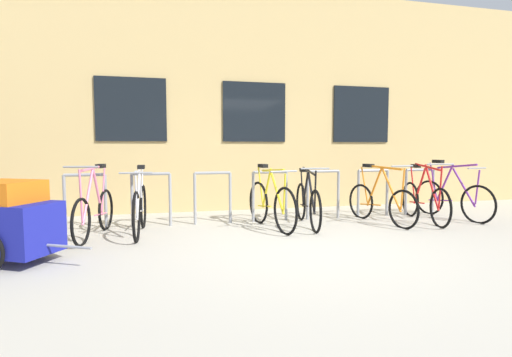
{
  "coord_description": "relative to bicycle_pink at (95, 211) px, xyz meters",
  "views": [
    {
      "loc": [
        -1.84,
        -4.56,
        1.28
      ],
      "look_at": [
        -0.35,
        1.6,
        0.78
      ],
      "focal_mm": 27.12,
      "sensor_mm": 36.0,
      "label": 1
    }
  ],
  "objects": [
    {
      "name": "bicycle_yellow",
      "position": [
        2.64,
        -0.0,
        0.01
      ],
      "size": [
        0.47,
        1.67,
        1.03
      ],
      "color": "black",
      "rests_on": "ground"
    },
    {
      "name": "ground_plane",
      "position": [
        2.81,
        -1.34,
        -0.37
      ],
      "size": [
        42.0,
        42.0,
        0.0
      ],
      "primitive_type": "plane",
      "color": "#B2ADA0"
    },
    {
      "name": "bike_rack",
      "position": [
        2.78,
        0.56,
        0.17
      ],
      "size": [
        6.65,
        0.05,
        0.88
      ],
      "color": "gray",
      "rests_on": "ground"
    },
    {
      "name": "bicycle_silver",
      "position": [
        0.63,
        0.04,
        0.01
      ],
      "size": [
        0.44,
        1.68,
        1.03
      ],
      "color": "black",
      "rests_on": "ground"
    },
    {
      "name": "bicycle_red",
      "position": [
        5.4,
        -0.07,
        -0.0
      ],
      "size": [
        0.48,
        1.71,
        1.05
      ],
      "color": "black",
      "rests_on": "ground"
    },
    {
      "name": "bicycle_black",
      "position": [
        3.28,
        0.05,
        -0.0
      ],
      "size": [
        0.44,
        1.71,
        1.0
      ],
      "color": "black",
      "rests_on": "ground"
    },
    {
      "name": "bicycle_pink",
      "position": [
        0.0,
        0.0,
        0.0
      ],
      "size": [
        0.45,
        1.66,
        1.06
      ],
      "color": "black",
      "rests_on": "ground"
    },
    {
      "name": "storefront_building",
      "position": [
        2.81,
        4.62,
        1.88
      ],
      "size": [
        28.0,
        5.56,
        4.52
      ],
      "color": "tan",
      "rests_on": "ground"
    },
    {
      "name": "bicycle_purple",
      "position": [
        6.09,
        0.06,
        0.0
      ],
      "size": [
        0.47,
        1.68,
        1.07
      ],
      "color": "black",
      "rests_on": "ground"
    },
    {
      "name": "bike_trailer",
      "position": [
        -0.68,
        -1.14,
        0.1
      ],
      "size": [
        1.43,
        0.96,
        0.93
      ],
      "color": "navy",
      "rests_on": "ground"
    },
    {
      "name": "bicycle_orange",
      "position": [
        4.57,
        -0.04,
        -0.01
      ],
      "size": [
        0.48,
        1.64,
        1.02
      ],
      "color": "black",
      "rests_on": "ground"
    }
  ]
}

